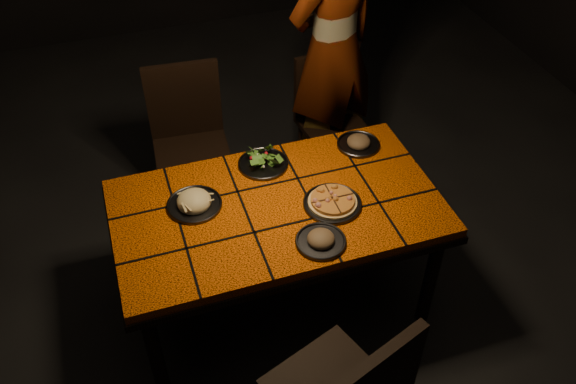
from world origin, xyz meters
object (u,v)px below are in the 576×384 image
object	(u,v)px
dining_table	(277,216)
plate_pasta	(194,202)
chair_far_right	(329,111)
plate_pizza	(332,202)
diner	(333,49)
chair_far_left	(189,134)

from	to	relation	value
dining_table	plate_pasta	distance (m)	0.42
chair_far_right	plate_pizza	bearing A→B (deg)	-116.30
dining_table	diner	xyz separation A→B (m)	(0.70, 1.04, 0.26)
chair_far_right	plate_pizza	xyz separation A→B (m)	(-0.41, -1.08, 0.26)
diner	plate_pasta	world-z (taller)	diner
chair_far_right	plate_pizza	distance (m)	1.18
diner	chair_far_right	bearing A→B (deg)	39.69
chair_far_left	diner	distance (m)	1.03
diner	chair_far_left	bearing A→B (deg)	-15.50
plate_pasta	chair_far_left	bearing A→B (deg)	81.63
plate_pasta	chair_far_right	bearing A→B (deg)	39.54
plate_pizza	plate_pasta	size ratio (longest dim) A/B	1.06
chair_far_right	plate_pasta	bearing A→B (deg)	-145.82
chair_far_right	plate_pasta	xyz separation A→B (m)	(-1.06, -0.87, 0.27)
chair_far_right	chair_far_left	bearing A→B (deg)	176.98
dining_table	chair_far_right	xyz separation A→B (m)	(0.67, 0.99, -0.16)
chair_far_left	plate_pasta	bearing A→B (deg)	-94.03
chair_far_left	chair_far_right	size ratio (longest dim) A/B	1.12
chair_far_right	diner	xyz separation A→B (m)	(0.03, 0.05, 0.43)
dining_table	plate_pasta	world-z (taller)	plate_pasta
chair_far_left	plate_pizza	world-z (taller)	chair_far_left
dining_table	plate_pasta	bearing A→B (deg)	163.21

